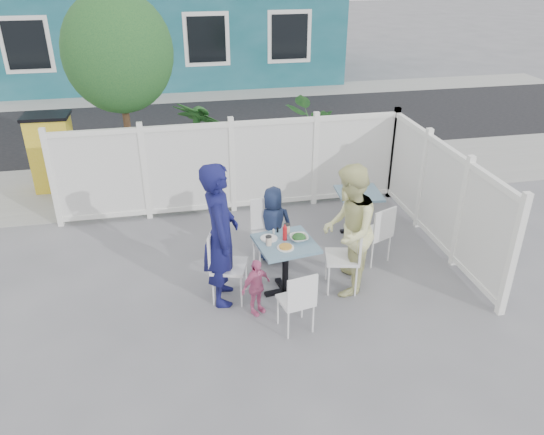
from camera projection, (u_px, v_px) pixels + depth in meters
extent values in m
plane|color=slate|center=(251.00, 287.00, 7.24)|extent=(80.00, 80.00, 0.00)
cube|color=gray|center=(219.00, 180.00, 10.55)|extent=(24.00, 2.60, 0.01)
cube|color=black|center=(203.00, 125.00, 13.77)|extent=(24.00, 5.00, 0.01)
cube|color=gray|center=(195.00, 95.00, 16.47)|extent=(24.00, 1.60, 0.01)
cube|color=black|center=(88.00, 43.00, 15.58)|extent=(1.20, 0.04, 1.40)
cube|color=black|center=(223.00, 39.00, 16.29)|extent=(1.20, 0.04, 1.40)
cube|color=white|center=(232.00, 167.00, 8.97)|extent=(5.80, 0.04, 1.40)
cube|color=white|center=(231.00, 124.00, 8.63)|extent=(5.86, 0.08, 0.08)
cube|color=white|center=(234.00, 207.00, 9.32)|extent=(5.86, 0.08, 0.12)
cube|color=white|center=(441.00, 196.00, 7.92)|extent=(0.04, 3.60, 1.40)
cube|color=white|center=(448.00, 149.00, 7.58)|extent=(0.08, 3.66, 0.08)
cube|color=white|center=(434.00, 240.00, 8.27)|extent=(0.08, 3.66, 0.12)
cylinder|color=#382316|center=(129.00, 135.00, 9.28)|extent=(0.12, 0.12, 2.40)
ellipsoid|color=#16421F|center=(118.00, 53.00, 8.64)|extent=(1.80, 1.62, 1.98)
cube|color=gold|center=(53.00, 154.00, 9.86)|extent=(0.77, 0.56, 1.39)
imported|color=#16421F|center=(203.00, 150.00, 9.47)|extent=(1.42, 1.42, 1.79)
imported|color=#16421F|center=(327.00, 146.00, 9.81)|extent=(2.00, 2.02, 1.70)
cube|color=teal|center=(286.00, 244.00, 6.80)|extent=(0.83, 0.83, 0.04)
cylinder|color=black|center=(285.00, 268.00, 6.97)|extent=(0.08, 0.08, 0.71)
cube|color=black|center=(285.00, 290.00, 7.13)|extent=(0.58, 0.17, 0.04)
cube|color=black|center=(285.00, 290.00, 7.13)|extent=(0.17, 0.58, 0.04)
cube|color=teal|center=(359.00, 193.00, 8.33)|extent=(0.71, 0.71, 0.04)
cylinder|color=black|center=(357.00, 213.00, 8.49)|extent=(0.08, 0.08, 0.65)
cube|color=black|center=(356.00, 230.00, 8.63)|extent=(0.53, 0.11, 0.04)
cube|color=black|center=(356.00, 230.00, 8.63)|extent=(0.11, 0.53, 0.04)
cube|color=white|center=(229.00, 266.00, 6.81)|extent=(0.55, 0.56, 0.04)
cube|color=white|center=(213.00, 247.00, 6.71)|extent=(0.17, 0.44, 0.48)
cylinder|color=white|center=(246.00, 275.00, 7.08)|extent=(0.03, 0.03, 0.48)
cylinder|color=white|center=(241.00, 291.00, 6.73)|extent=(0.03, 0.03, 0.48)
cylinder|color=white|center=(219.00, 273.00, 7.11)|extent=(0.03, 0.03, 0.48)
cylinder|color=white|center=(213.00, 289.00, 6.77)|extent=(0.03, 0.03, 0.48)
cube|color=white|center=(342.00, 257.00, 7.01)|extent=(0.51, 0.53, 0.04)
cube|color=white|center=(359.00, 240.00, 6.89)|extent=(0.13, 0.44, 0.48)
cylinder|color=white|center=(328.00, 280.00, 6.96)|extent=(0.03, 0.03, 0.48)
cylinder|color=white|center=(326.00, 265.00, 7.30)|extent=(0.03, 0.03, 0.48)
cylinder|color=white|center=(356.00, 281.00, 6.95)|extent=(0.03, 0.03, 0.48)
cylinder|color=white|center=(353.00, 265.00, 7.29)|extent=(0.03, 0.03, 0.48)
cube|color=white|center=(270.00, 237.00, 7.50)|extent=(0.48, 0.46, 0.04)
cube|color=white|center=(266.00, 213.00, 7.55)|extent=(0.45, 0.06, 0.49)
cylinder|color=white|center=(286.00, 256.00, 7.50)|extent=(0.03, 0.03, 0.49)
cylinder|color=white|center=(260.00, 260.00, 7.41)|extent=(0.03, 0.03, 0.49)
cylinder|color=white|center=(279.00, 243.00, 7.82)|extent=(0.03, 0.03, 0.49)
cylinder|color=white|center=(254.00, 247.00, 7.73)|extent=(0.03, 0.03, 0.49)
cube|color=white|center=(296.00, 300.00, 6.29)|extent=(0.44, 0.43, 0.04)
cube|color=white|center=(302.00, 292.00, 6.04)|extent=(0.38, 0.10, 0.41)
cylinder|color=white|center=(278.00, 310.00, 6.45)|extent=(0.02, 0.02, 0.41)
cylinder|color=white|center=(302.00, 304.00, 6.56)|extent=(0.02, 0.02, 0.41)
cylinder|color=white|center=(288.00, 325.00, 6.20)|extent=(0.02, 0.02, 0.41)
cylinder|color=white|center=(313.00, 318.00, 6.31)|extent=(0.02, 0.02, 0.41)
cube|color=white|center=(374.00, 234.00, 7.68)|extent=(0.53, 0.52, 0.04)
cube|color=white|center=(385.00, 224.00, 7.43)|extent=(0.38, 0.19, 0.44)
cylinder|color=white|center=(356.00, 245.00, 7.81)|extent=(0.02, 0.02, 0.44)
cylinder|color=white|center=(373.00, 239.00, 7.99)|extent=(0.02, 0.02, 0.44)
cylinder|color=white|center=(372.00, 255.00, 7.57)|extent=(0.02, 0.02, 0.44)
cylinder|color=white|center=(389.00, 248.00, 7.75)|extent=(0.02, 0.02, 0.44)
imported|color=#13144C|center=(220.00, 235.00, 6.59)|extent=(0.52, 0.73, 1.90)
imported|color=#D1D24D|center=(348.00, 231.00, 6.82)|extent=(0.96, 1.06, 1.78)
imported|color=#1B2748|center=(273.00, 224.00, 7.65)|extent=(0.63, 0.49, 1.14)
imported|color=pink|center=(256.00, 287.00, 6.57)|extent=(0.48, 0.40, 0.77)
cylinder|color=white|center=(285.00, 248.00, 6.65)|extent=(0.22, 0.22, 0.01)
cylinder|color=white|center=(269.00, 238.00, 6.86)|extent=(0.22, 0.22, 0.02)
imported|color=white|center=(299.00, 238.00, 6.83)|extent=(0.24, 0.24, 0.06)
cylinder|color=beige|center=(269.00, 241.00, 6.70)|extent=(0.08, 0.08, 0.12)
cylinder|color=beige|center=(287.00, 229.00, 6.97)|extent=(0.08, 0.08, 0.12)
cylinder|color=#B21218|center=(285.00, 234.00, 6.81)|extent=(0.06, 0.06, 0.18)
cylinder|color=white|center=(274.00, 231.00, 6.98)|extent=(0.03, 0.03, 0.06)
cylinder|color=black|center=(278.00, 230.00, 7.01)|extent=(0.03, 0.03, 0.07)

